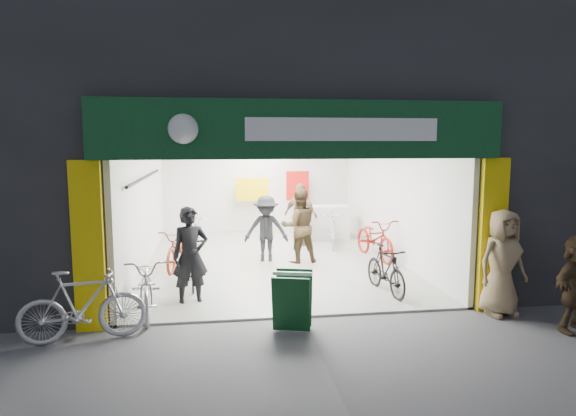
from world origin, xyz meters
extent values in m
plane|color=#56565B|center=(0.00, 0.00, 0.00)|extent=(60.00, 60.00, 0.00)
cube|color=#232326|center=(1.00, 5.00, 5.75)|extent=(16.00, 10.00, 4.50)
cube|color=#232326|center=(-5.50, 5.00, 1.75)|extent=(5.00, 10.00, 3.50)
cube|color=#232326|center=(6.00, 5.00, 1.75)|extent=(6.00, 10.00, 3.50)
cube|color=#9E9E99|center=(0.00, 4.00, 0.02)|extent=(6.00, 8.00, 0.04)
cube|color=silver|center=(0.00, 8.10, 1.60)|extent=(6.00, 0.20, 3.20)
cube|color=silver|center=(-2.95, 4.00, 1.60)|extent=(0.10, 8.00, 3.20)
cube|color=silver|center=(2.95, 4.00, 1.60)|extent=(0.10, 8.00, 3.20)
cube|color=white|center=(0.00, 4.00, 3.25)|extent=(6.00, 8.00, 0.10)
cube|color=black|center=(0.00, 0.10, 3.35)|extent=(6.00, 0.30, 0.30)
cube|color=#0C3515|center=(0.00, -0.12, 3.05)|extent=(6.40, 0.25, 0.90)
cube|color=white|center=(0.60, -0.26, 3.05)|extent=(3.00, 0.02, 0.35)
cube|color=yellow|center=(-3.25, -0.06, 1.30)|extent=(0.45, 0.12, 2.60)
cube|color=yellow|center=(3.25, -0.06, 1.30)|extent=(0.45, 0.12, 2.60)
cylinder|color=black|center=(-2.82, 3.40, 2.10)|extent=(0.06, 5.00, 0.06)
cube|color=silver|center=(1.80, 6.50, 0.50)|extent=(1.40, 0.60, 1.00)
cube|color=white|center=(0.00, 1.20, 3.18)|extent=(1.30, 0.35, 0.04)
cube|color=white|center=(0.00, 3.00, 3.18)|extent=(1.30, 0.35, 0.04)
cube|color=white|center=(0.00, 4.80, 3.18)|extent=(1.30, 0.35, 0.04)
cube|color=white|center=(0.00, 6.60, 3.18)|extent=(1.30, 0.35, 0.04)
imported|color=#AAA9AE|center=(-2.50, 0.60, 0.50)|extent=(0.90, 1.99, 1.01)
imported|color=black|center=(-1.80, 2.15, 0.53)|extent=(0.54, 1.78, 1.06)
imported|color=maroon|center=(-2.17, 3.60, 0.47)|extent=(0.95, 1.86, 0.93)
imported|color=silver|center=(-1.80, 5.26, 0.51)|extent=(0.59, 1.73, 1.03)
imported|color=black|center=(1.80, 1.08, 0.47)|extent=(0.64, 1.60, 0.94)
imported|color=maroon|center=(2.50, 3.89, 0.52)|extent=(0.93, 2.03, 1.03)
imported|color=#ABAAAE|center=(1.80, 5.45, 0.49)|extent=(0.75, 1.70, 0.99)
imported|color=#B4B5B9|center=(-3.27, -0.50, 0.53)|extent=(1.84, 0.81, 1.07)
imported|color=black|center=(-1.80, 1.03, 0.87)|extent=(0.71, 0.54, 1.74)
imported|color=#3D2F1B|center=(0.59, 3.73, 0.89)|extent=(0.94, 0.77, 1.78)
imported|color=black|center=(-0.16, 3.92, 0.80)|extent=(1.10, 0.71, 1.60)
imported|color=#7D6049|center=(0.96, 5.63, 0.87)|extent=(1.04, 1.00, 1.74)
imported|color=#997F59|center=(3.31, -0.30, 0.89)|extent=(0.95, 0.70, 1.77)
cube|color=#0E3A1A|center=(-0.27, -0.68, 0.46)|extent=(0.60, 0.36, 0.86)
cube|color=#0E3A1A|center=(-0.17, -0.32, 0.46)|extent=(0.60, 0.36, 0.86)
cube|color=white|center=(-0.22, -0.50, 0.89)|extent=(0.59, 0.21, 0.05)
camera|label=1|loc=(-1.39, -7.95, 2.88)|focal=32.00mm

